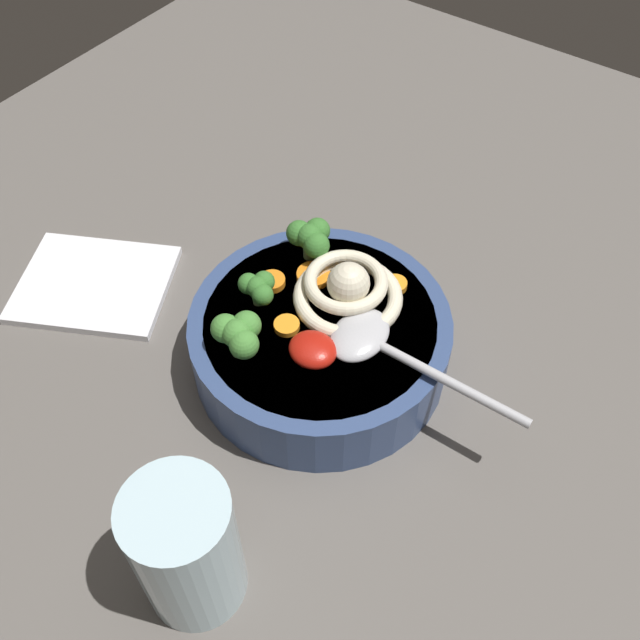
{
  "coord_description": "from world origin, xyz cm",
  "views": [
    {
      "loc": [
        -20.75,
        34.98,
        57.17
      ],
      "look_at": [
        1.75,
        3.57,
        9.9
      ],
      "focal_mm": 40.68,
      "sensor_mm": 36.0,
      "label": 1
    }
  ],
  "objects_px": {
    "soup_bowl": "(320,340)",
    "drinking_glass": "(187,549)",
    "noodle_pile": "(347,290)",
    "soup_spoon": "(374,342)",
    "folded_napkin": "(94,284)"
  },
  "relations": [
    {
      "from": "soup_bowl",
      "to": "noodle_pile",
      "type": "relative_size",
      "value": 2.17
    },
    {
      "from": "noodle_pile",
      "to": "folded_napkin",
      "type": "height_order",
      "value": "noodle_pile"
    },
    {
      "from": "noodle_pile",
      "to": "soup_bowl",
      "type": "bearing_deg",
      "value": 79.62
    },
    {
      "from": "soup_spoon",
      "to": "drinking_glass",
      "type": "bearing_deg",
      "value": -93.7
    },
    {
      "from": "noodle_pile",
      "to": "soup_spoon",
      "type": "distance_m",
      "value": 0.06
    },
    {
      "from": "drinking_glass",
      "to": "folded_napkin",
      "type": "distance_m",
      "value": 0.32
    },
    {
      "from": "soup_bowl",
      "to": "folded_napkin",
      "type": "relative_size",
      "value": 1.56
    },
    {
      "from": "noodle_pile",
      "to": "drinking_glass",
      "type": "distance_m",
      "value": 0.25
    },
    {
      "from": "soup_bowl",
      "to": "drinking_glass",
      "type": "bearing_deg",
      "value": 101.65
    },
    {
      "from": "soup_spoon",
      "to": "folded_napkin",
      "type": "height_order",
      "value": "soup_spoon"
    },
    {
      "from": "noodle_pile",
      "to": "soup_spoon",
      "type": "height_order",
      "value": "noodle_pile"
    },
    {
      "from": "folded_napkin",
      "to": "soup_spoon",
      "type": "bearing_deg",
      "value": -168.7
    },
    {
      "from": "soup_spoon",
      "to": "drinking_glass",
      "type": "relative_size",
      "value": 1.4
    },
    {
      "from": "soup_spoon",
      "to": "drinking_glass",
      "type": "xyz_separation_m",
      "value": [
        0.01,
        0.22,
        -0.0
      ]
    },
    {
      "from": "noodle_pile",
      "to": "soup_spoon",
      "type": "relative_size",
      "value": 0.6
    }
  ]
}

